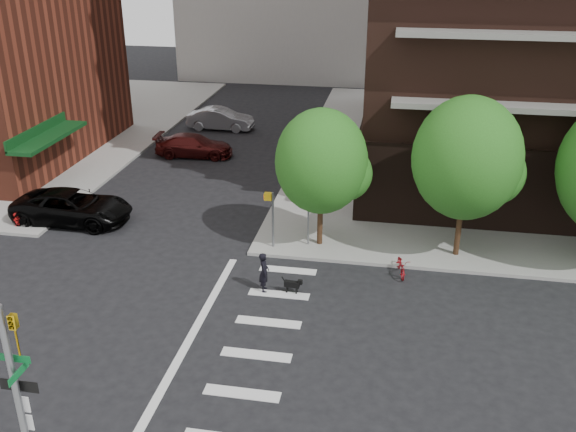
{
  "coord_description": "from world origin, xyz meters",
  "views": [
    {
      "loc": [
        7.21,
        -17.33,
        13.02
      ],
      "look_at": [
        3.0,
        6.0,
        2.5
      ],
      "focal_mm": 40.0,
      "sensor_mm": 36.0,
      "label": 1
    }
  ],
  "objects_px": {
    "parked_car_silver": "(220,119)",
    "dog_walker": "(264,272)",
    "fire_hydrant": "(16,218)",
    "scooter": "(401,266)",
    "parked_car_maroon": "(194,146)",
    "parked_car_black": "(72,207)"
  },
  "relations": [
    {
      "from": "parked_car_black",
      "to": "parked_car_silver",
      "type": "xyz_separation_m",
      "value": [
        2.7,
        16.85,
        -0.02
      ]
    },
    {
      "from": "fire_hydrant",
      "to": "parked_car_silver",
      "type": "height_order",
      "value": "parked_car_silver"
    },
    {
      "from": "parked_car_black",
      "to": "scooter",
      "type": "relative_size",
      "value": 3.7
    },
    {
      "from": "scooter",
      "to": "parked_car_silver",
      "type": "bearing_deg",
      "value": 114.34
    },
    {
      "from": "dog_walker",
      "to": "parked_car_maroon",
      "type": "bearing_deg",
      "value": 14.88
    },
    {
      "from": "fire_hydrant",
      "to": "dog_walker",
      "type": "height_order",
      "value": "dog_walker"
    },
    {
      "from": "fire_hydrant",
      "to": "parked_car_black",
      "type": "distance_m",
      "value": 2.61
    },
    {
      "from": "parked_car_maroon",
      "to": "parked_car_silver",
      "type": "height_order",
      "value": "parked_car_silver"
    },
    {
      "from": "fire_hydrant",
      "to": "parked_car_black",
      "type": "bearing_deg",
      "value": 27.55
    },
    {
      "from": "parked_car_maroon",
      "to": "scooter",
      "type": "relative_size",
      "value": 3.14
    },
    {
      "from": "parked_car_maroon",
      "to": "scooter",
      "type": "xyz_separation_m",
      "value": [
        13.17,
        -13.21,
        -0.3
      ]
    },
    {
      "from": "fire_hydrant",
      "to": "scooter",
      "type": "bearing_deg",
      "value": -4.09
    },
    {
      "from": "dog_walker",
      "to": "parked_car_black",
      "type": "bearing_deg",
      "value": 53.57
    },
    {
      "from": "parked_car_silver",
      "to": "scooter",
      "type": "relative_size",
      "value": 3.04
    },
    {
      "from": "parked_car_black",
      "to": "parked_car_maroon",
      "type": "relative_size",
      "value": 1.18
    },
    {
      "from": "parked_car_silver",
      "to": "dog_walker",
      "type": "distance_m",
      "value": 23.03
    },
    {
      "from": "parked_car_maroon",
      "to": "dog_walker",
      "type": "relative_size",
      "value": 2.94
    },
    {
      "from": "fire_hydrant",
      "to": "scooter",
      "type": "xyz_separation_m",
      "value": [
        18.17,
        -1.3,
        -0.15
      ]
    },
    {
      "from": "parked_car_black",
      "to": "scooter",
      "type": "height_order",
      "value": "parked_car_black"
    },
    {
      "from": "parked_car_black",
      "to": "scooter",
      "type": "xyz_separation_m",
      "value": [
        15.87,
        -2.5,
        -0.39
      ]
    },
    {
      "from": "fire_hydrant",
      "to": "parked_car_black",
      "type": "relative_size",
      "value": 0.13
    },
    {
      "from": "parked_car_silver",
      "to": "scooter",
      "type": "bearing_deg",
      "value": -145.16
    }
  ]
}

